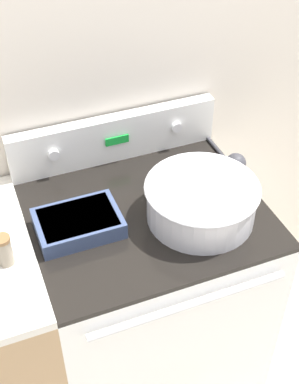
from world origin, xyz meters
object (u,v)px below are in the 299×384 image
mixing_bowl (201,200)px  casserole_dish (78,223)px  spice_jar_brown_cap (4,250)px  ladle (234,162)px

mixing_bowl → casserole_dish: 0.41m
mixing_bowl → spice_jar_brown_cap: 0.64m
spice_jar_brown_cap → mixing_bowl: bearing=-1.9°
mixing_bowl → ladle: mixing_bowl is taller
mixing_bowl → ladle: (0.23, 0.19, -0.04)m
ladle → spice_jar_brown_cap: 0.88m
casserole_dish → ladle: (0.62, 0.10, 0.00)m
casserole_dish → spice_jar_brown_cap: spice_jar_brown_cap is taller
mixing_bowl → casserole_dish: bearing=167.3°
casserole_dish → spice_jar_brown_cap: 0.26m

